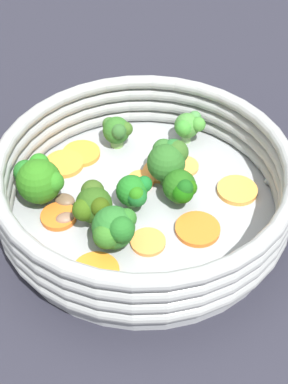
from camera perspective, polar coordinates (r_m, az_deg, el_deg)
The scene contains 25 objects.
ground_plane at distance 0.59m, azimuth -0.00°, elevation -2.23°, with size 4.00×4.00×0.00m, color #22212B.
skillet at distance 0.58m, azimuth -0.00°, elevation -1.65°, with size 0.29×0.29×0.02m, color #939699.
skillet_rim_wall at distance 0.56m, azimuth -0.00°, elevation 1.27°, with size 0.31×0.31×0.06m.
skillet_rivet_left at distance 0.55m, azimuth 13.72°, elevation -4.61°, with size 0.01×0.01×0.01m, color #919896.
skillet_rivet_right at distance 0.61m, azimuth 13.13°, elevation 1.13°, with size 0.01×0.01×0.01m, color #909A9B.
carrot_slice_0 at distance 0.60m, azimuth 9.91°, elevation 0.19°, with size 0.04×0.04×0.01m, color #F89A3D.
carrot_slice_1 at distance 0.63m, azimuth -8.53°, elevation 3.01°, with size 0.05×0.05×0.01m, color orange.
carrot_slice_2 at distance 0.60m, azimuth -0.33°, elevation 1.26°, with size 0.03×0.03×0.00m, color orange.
carrot_slice_3 at distance 0.61m, azimuth 1.60°, elevation 2.23°, with size 0.04×0.04×0.00m, color orange.
carrot_slice_4 at distance 0.64m, azimuth -6.71°, elevation 4.11°, with size 0.04×0.04×0.01m, color orange.
carrot_slice_5 at distance 0.55m, azimuth 5.73°, elevation -3.95°, with size 0.05×0.05×0.01m, color orange.
carrot_slice_6 at distance 0.62m, azimuth 4.27°, elevation 2.76°, with size 0.03×0.03×0.00m, color #F69441.
carrot_slice_7 at distance 0.57m, azimuth -9.08°, elevation -2.59°, with size 0.04×0.04×0.01m, color orange.
carrot_slice_8 at distance 0.52m, azimuth -5.18°, elevation -8.41°, with size 0.05×0.05×0.00m, color orange.
carrot_slice_9 at distance 0.54m, azimuth 0.43°, elevation -5.34°, with size 0.04×0.04×0.00m, color orange.
broccoli_floret_0 at distance 0.58m, azimuth 2.59°, elevation 3.62°, with size 0.05×0.04×0.05m.
broccoli_floret_1 at distance 0.52m, azimuth -3.23°, elevation -3.90°, with size 0.05×0.05×0.05m.
broccoli_floret_2 at distance 0.63m, azimuth -2.91°, elevation 6.58°, with size 0.03×0.04×0.04m.
broccoli_floret_3 at distance 0.56m, azimuth 3.97°, elevation 0.46°, with size 0.04×0.04×0.04m.
broccoli_floret_4 at distance 0.64m, azimuth 4.91°, elevation 7.03°, with size 0.04×0.03×0.04m.
broccoli_floret_5 at distance 0.54m, azimuth -5.47°, elevation -1.28°, with size 0.05×0.04×0.04m.
broccoli_floret_6 at distance 0.57m, azimuth -11.18°, elevation 1.35°, with size 0.05×0.06×0.05m.
broccoli_floret_7 at distance 0.56m, azimuth -1.10°, elevation 0.05°, with size 0.04×0.04×0.04m.
mushroom_piece_0 at distance 0.56m, azimuth -8.40°, elevation -2.79°, with size 0.02×0.02×0.01m, color #815E49.
mushroom_piece_1 at distance 0.58m, azimuth -8.47°, elevation -0.84°, with size 0.02×0.02×0.01m, color brown.
Camera 1 is at (0.36, 0.18, 0.43)m, focal length 50.00 mm.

